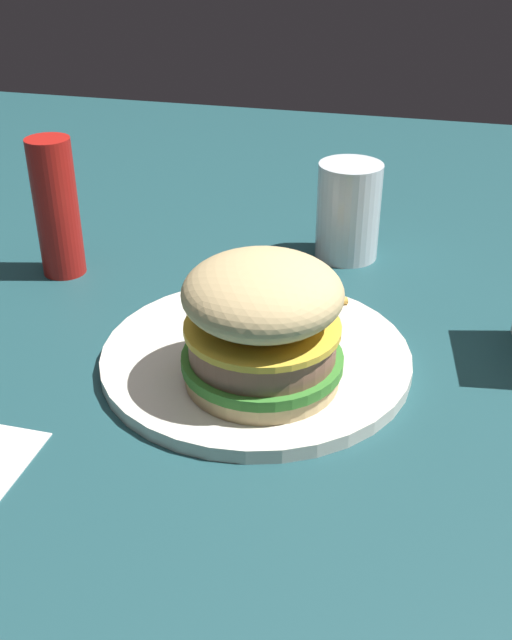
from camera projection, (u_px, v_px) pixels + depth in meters
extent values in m
plane|color=#1E474C|center=(245.00, 346.00, 0.66)|extent=(1.60, 1.60, 0.00)
cylinder|color=silver|center=(256.00, 357.00, 0.63)|extent=(0.26, 0.26, 0.01)
cylinder|color=tan|center=(262.00, 371.00, 0.59)|extent=(0.12, 0.12, 0.01)
cylinder|color=#387F2D|center=(262.00, 359.00, 0.59)|extent=(0.13, 0.13, 0.01)
cylinder|color=#8E5B47|center=(262.00, 342.00, 0.58)|extent=(0.11, 0.11, 0.02)
cylinder|color=yellow|center=(262.00, 327.00, 0.57)|extent=(0.12, 0.12, 0.01)
ellipsoid|color=tan|center=(263.00, 293.00, 0.56)|extent=(0.12, 0.12, 0.05)
cylinder|color=gold|center=(295.00, 299.00, 0.70)|extent=(0.05, 0.02, 0.01)
cylinder|color=gold|center=(308.00, 305.00, 0.69)|extent=(0.05, 0.03, 0.01)
cylinder|color=gold|center=(267.00, 302.00, 0.70)|extent=(0.06, 0.05, 0.01)
cylinder|color=gold|center=(278.00, 309.00, 0.69)|extent=(0.06, 0.04, 0.01)
cylinder|color=gold|center=(285.00, 317.00, 0.67)|extent=(0.07, 0.05, 0.01)
cylinder|color=gold|center=(289.00, 316.00, 0.68)|extent=(0.06, 0.03, 0.01)
cylinder|color=gold|center=(291.00, 305.00, 0.69)|extent=(0.05, 0.04, 0.01)
cylinder|color=gold|center=(307.00, 306.00, 0.69)|extent=(0.05, 0.07, 0.01)
cylinder|color=silver|center=(348.00, 211.00, 0.80)|extent=(0.07, 0.07, 0.10)
cylinder|color=black|center=(348.00, 218.00, 0.80)|extent=(0.06, 0.06, 0.09)
cylinder|color=#B21914|center=(57.00, 208.00, 0.75)|extent=(0.04, 0.04, 0.14)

